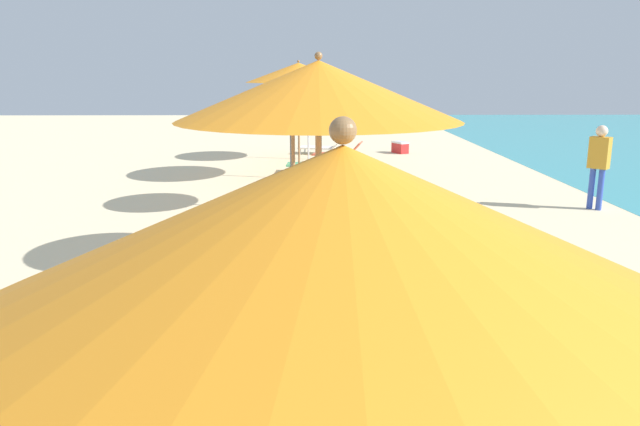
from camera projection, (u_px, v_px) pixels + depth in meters
The scene contains 18 objects.
umbrella_second at pixel (342, 243), 1.33m from camera, with size 1.94×1.94×2.53m.
umbrella_third at pixel (318, 91), 4.49m from camera, with size 2.17×2.17×2.76m.
lounger_third_shoreside at pixel (413, 306), 6.04m from camera, with size 1.66×1.04×0.58m.
lounger_third_inland at pixel (423, 421), 4.08m from camera, with size 1.48×0.76×0.64m.
umbrella_fourth at pixel (293, 93), 7.76m from camera, with size 2.06×2.06×2.62m.
lounger_fourth_shoreside at pixel (361, 225), 9.27m from camera, with size 1.32×0.73×0.52m.
lounger_fourth_inland at pixel (377, 266), 7.22m from camera, with size 1.60×0.91×0.70m.
umbrella_fifth at pixel (291, 90), 11.12m from camera, with size 1.91×1.91×2.54m.
lounger_fifth_shoreside at pixel (328, 181), 12.79m from camera, with size 1.53×0.79×0.71m.
lounger_fifth_inland at pixel (349, 208), 10.64m from camera, with size 1.38×0.83×0.53m.
umbrella_sixth at pixel (298, 73), 14.48m from camera, with size 2.57×2.57×2.89m.
lounger_sixth_shoreside at pixel (315, 163), 15.96m from camera, with size 1.49×0.72×0.48m.
lounger_sixth_inland at pixel (322, 173), 14.07m from camera, with size 1.59×0.89×0.65m.
umbrella_farthest at pixel (308, 77), 17.85m from camera, with size 2.30×2.30×2.77m.
lounger_farthest_shoreside at pixel (324, 146), 19.53m from camera, with size 1.66×1.04×0.57m.
lounger_farthest_inland at pixel (339, 153), 17.42m from camera, with size 1.51×0.91×0.66m.
person_walking_near at pixel (599, 159), 11.49m from camera, with size 0.41×0.41×1.63m.
cooler_box at pixel (400, 147), 19.77m from camera, with size 0.54×0.65×0.38m.
Camera 1 is at (-0.80, 2.41, 2.62)m, focal length 33.69 mm.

